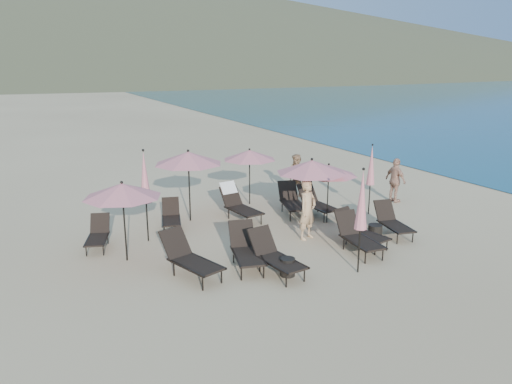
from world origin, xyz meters
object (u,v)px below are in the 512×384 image
beachgoer_b (297,176)px  umbrella_open_4 (249,155)px  lounger_9 (292,200)px  lounger_10 (316,202)px  lounger_5 (392,221)px  side_table_0 (288,267)px  lounger_2 (275,255)px  lounger_4 (358,236)px  umbrella_open_1 (312,167)px  umbrella_closed_2 (145,178)px  umbrella_open_3 (188,158)px  beachgoer_a (308,210)px  side_table_1 (375,232)px  umbrella_closed_0 (362,201)px  lounger_7 (171,216)px  lounger_1 (246,249)px  lounger_3 (359,230)px  lounger_8 (238,203)px  umbrella_open_2 (329,170)px  umbrella_closed_1 (371,166)px  lounger_0 (190,257)px  lounger_6 (98,234)px  umbrella_open_0 (122,190)px  beachgoer_c (395,180)px

beachgoer_b → umbrella_open_4: bearing=-111.9°
lounger_9 → lounger_10: lounger_9 is taller
lounger_5 → side_table_0: bearing=-153.3°
lounger_2 → lounger_4: lounger_2 is taller
umbrella_open_1 → umbrella_closed_2: (-4.78, 1.46, -0.15)m
umbrella_open_3 → beachgoer_a: 4.32m
lounger_10 → side_table_1: size_ratio=4.09×
umbrella_closed_0 → umbrella_open_3: bearing=112.2°
lounger_7 → umbrella_open_3: 1.97m
lounger_1 → lounger_3: (3.62, -0.10, -0.03)m
lounger_1 → lounger_10: size_ratio=1.09×
lounger_2 → lounger_8: lounger_8 is taller
lounger_9 → umbrella_open_2: size_ratio=0.94×
lounger_3 → umbrella_closed_0: (-1.23, -1.54, 1.45)m
umbrella_closed_1 → beachgoer_a: (-3.26, -1.12, -0.83)m
lounger_0 → lounger_6: 3.52m
umbrella_open_0 → umbrella_open_2: (6.67, 0.24, -0.18)m
side_table_1 → lounger_8: bearing=128.8°
umbrella_closed_2 → beachgoer_a: 4.89m
umbrella_open_4 → beachgoer_c: (5.04, -2.21, -1.03)m
beachgoer_b → beachgoer_c: beachgoer_c is taller
beachgoer_a → umbrella_open_3: bearing=107.5°
umbrella_open_1 → side_table_0: 3.91m
lounger_4 → umbrella_open_3: umbrella_open_3 is taller
umbrella_open_0 → umbrella_closed_1: umbrella_closed_1 is taller
lounger_1 → umbrella_open_2: (3.95, 2.02, 1.30)m
lounger_9 → umbrella_open_1: umbrella_open_1 is taller
side_table_1 → umbrella_open_3: bearing=136.9°
lounger_6 → lounger_7: size_ratio=0.98×
umbrella_open_4 → umbrella_closed_2: (-4.43, -2.16, 0.07)m
lounger_5 → lounger_7: size_ratio=1.09×
lounger_4 → umbrella_open_2: size_ratio=0.90×
lounger_7 → beachgoer_a: (3.38, -2.79, 0.50)m
lounger_8 → umbrella_open_1: umbrella_open_1 is taller
lounger_4 → lounger_6: size_ratio=1.16×
lounger_6 → umbrella_closed_2: bearing=12.0°
lounger_7 → umbrella_open_2: size_ratio=0.79×
beachgoer_c → umbrella_closed_1: bearing=110.3°
lounger_2 → umbrella_open_4: bearing=62.3°
umbrella_closed_1 → side_table_1: 2.91m
lounger_5 → lounger_0: bearing=-167.4°
lounger_6 → umbrella_closed_2: (1.41, -0.16, 1.55)m
lounger_5 → lounger_8: bearing=146.9°
umbrella_closed_2 → beachgoer_b: bearing=19.3°
lounger_7 → side_table_0: bearing=-56.8°
lounger_7 → side_table_1: lounger_7 is taller
lounger_0 → lounger_1: lounger_0 is taller
lounger_6 → lounger_8: (4.72, 0.58, 0.16)m
umbrella_open_3 → beachgoer_b: (4.79, 1.02, -1.30)m
umbrella_closed_0 → side_table_1: umbrella_closed_0 is taller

